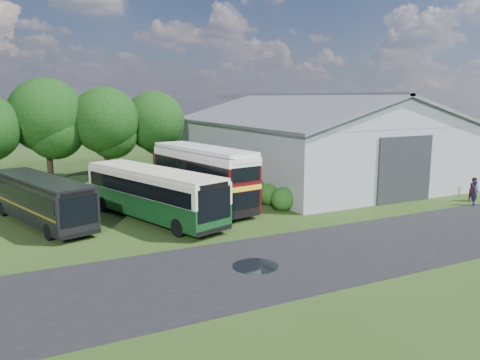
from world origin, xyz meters
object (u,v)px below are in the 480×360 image
bus_green_single (153,193)px  bus_dark_single (41,199)px  bus_maroon_double (203,177)px  visitor_b (474,190)px  storage_shed (311,136)px  visitor_a (475,193)px

bus_green_single → bus_dark_single: (-6.56, 2.16, -0.18)m
bus_maroon_double → bus_dark_single: bus_maroon_double is taller
bus_green_single → bus_maroon_double: bus_maroon_double is taller
bus_dark_single → visitor_b: size_ratio=5.98×
storage_shed → bus_green_single: 20.31m
bus_maroon_double → visitor_a: size_ratio=5.65×
bus_green_single → visitor_a: 23.17m
bus_dark_single → visitor_b: bus_dark_single is taller
bus_maroon_double → visitor_b: size_ratio=5.71×
bus_green_single → bus_dark_single: 6.91m
bus_maroon_double → visitor_a: 19.89m
bus_green_single → bus_maroon_double: 4.55m
bus_dark_single → visitor_a: bearing=-34.7°
bus_green_single → bus_maroon_double: size_ratio=1.17×
bus_maroon_double → bus_dark_single: 10.78m
bus_green_single → visitor_a: bearing=-35.0°
bus_green_single → visitor_b: 24.06m
storage_shed → visitor_b: (5.06, -14.23, -3.25)m
bus_green_single → visitor_a: size_ratio=6.60×
storage_shed → bus_maroon_double: bearing=-154.4°
bus_maroon_double → visitor_b: 20.61m
bus_green_single → visitor_a: bus_green_single is taller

